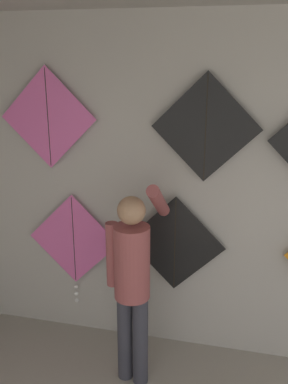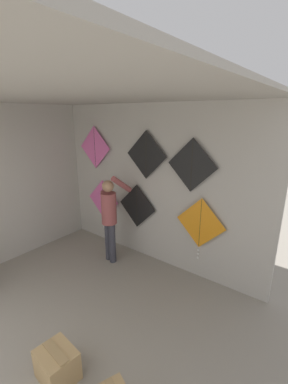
{
  "view_description": "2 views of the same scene",
  "coord_description": "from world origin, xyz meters",
  "px_view_note": "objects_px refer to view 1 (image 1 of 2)",
  "views": [
    {
      "loc": [
        0.4,
        0.39,
        2.48
      ],
      "look_at": [
        -0.32,
        3.35,
        1.5
      ],
      "focal_mm": 40.0,
      "sensor_mm": 36.0,
      "label": 1
    },
    {
      "loc": [
        2.72,
        0.12,
        2.62
      ],
      "look_at": [
        0.24,
        3.35,
        1.38
      ],
      "focal_mm": 24.0,
      "sensor_mm": 36.0,
      "label": 2
    }
  ],
  "objects_px": {
    "shopkeeper": "(132,275)",
    "kite_0": "(74,242)",
    "kite_3": "(48,118)",
    "kite_4": "(206,128)",
    "kite_1": "(175,244)"
  },
  "relations": [
    {
      "from": "kite_3",
      "to": "shopkeeper",
      "type": "bearing_deg",
      "value": -30.1
    },
    {
      "from": "shopkeeper",
      "to": "kite_0",
      "type": "distance_m",
      "value": 0.82
    },
    {
      "from": "kite_3",
      "to": "kite_4",
      "type": "distance_m",
      "value": 1.28
    },
    {
      "from": "kite_3",
      "to": "kite_0",
      "type": "bearing_deg",
      "value": -0.16
    },
    {
      "from": "shopkeeper",
      "to": "kite_1",
      "type": "bearing_deg",
      "value": 74.95
    },
    {
      "from": "kite_1",
      "to": "kite_4",
      "type": "bearing_deg",
      "value": 0.0
    },
    {
      "from": "kite_4",
      "to": "kite_0",
      "type": "bearing_deg",
      "value": -179.98
    },
    {
      "from": "shopkeeper",
      "to": "kite_0",
      "type": "relative_size",
      "value": 1.58
    },
    {
      "from": "shopkeeper",
      "to": "kite_0",
      "type": "height_order",
      "value": "shopkeeper"
    },
    {
      "from": "kite_0",
      "to": "kite_3",
      "type": "xyz_separation_m",
      "value": [
        -0.17,
        0.0,
        1.08
      ]
    },
    {
      "from": "shopkeeper",
      "to": "kite_4",
      "type": "bearing_deg",
      "value": 58.13
    },
    {
      "from": "kite_3",
      "to": "kite_4",
      "type": "xyz_separation_m",
      "value": [
        1.28,
        0.0,
        -0.03
      ]
    },
    {
      "from": "kite_4",
      "to": "kite_3",
      "type": "bearing_deg",
      "value": 180.0
    },
    {
      "from": "shopkeeper",
      "to": "kite_3",
      "type": "relative_size",
      "value": 1.97
    },
    {
      "from": "kite_3",
      "to": "kite_4",
      "type": "bearing_deg",
      "value": 0.0
    }
  ]
}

